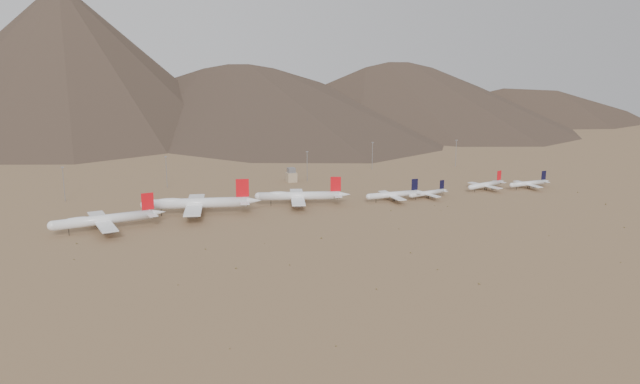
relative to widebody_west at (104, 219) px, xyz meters
name	(u,v)px	position (x,y,z in m)	size (l,w,h in m)	color
ground	(309,219)	(125.24, -20.52, -7.17)	(3000.00, 3000.00, 0.00)	#A17B53
mountain_ridge	(141,31)	(125.24, 879.48, 142.83)	(4400.00, 1000.00, 300.00)	#4F3C2F
widebody_west	(104,219)	(0.00, 0.00, 0.00)	(69.86, 54.18, 20.80)	white
widebody_centre	(197,203)	(59.88, 17.65, 1.01)	(78.35, 61.76, 23.74)	white
widebody_east	(299,196)	(132.64, 17.78, -0.15)	(66.21, 52.60, 20.35)	white
narrowbody_a	(394,194)	(201.72, 4.16, -2.17)	(46.76, 33.41, 15.42)	white
narrowbody_b	(428,193)	(229.97, 3.21, -3.16)	(37.16, 27.11, 12.35)	white
narrowbody_c	(486,184)	(287.75, 10.46, -2.61)	(41.74, 30.77, 14.04)	white
narrowbody_d	(529,183)	(323.33, 2.51, -2.83)	(40.52, 29.01, 13.36)	white
control_tower	(291,176)	(155.24, 99.48, -1.85)	(8.00, 8.00, 12.00)	tan
mast_far_west	(64,182)	(-22.46, 93.71, 7.03)	(2.00, 0.60, 25.70)	gray
mast_west	(166,170)	(54.26, 115.01, 7.03)	(2.00, 0.60, 25.70)	gray
mast_centre	(307,165)	(168.69, 97.12, 7.03)	(2.00, 0.60, 25.70)	gray
mast_east	(372,154)	(245.25, 127.24, 7.03)	(2.00, 0.60, 25.70)	gray
mast_far_east	(456,152)	(326.37, 110.80, 7.03)	(2.00, 0.60, 25.70)	gray
desert_scrub	(436,246)	(169.43, -103.54, -6.84)	(422.23, 175.92, 0.94)	brown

